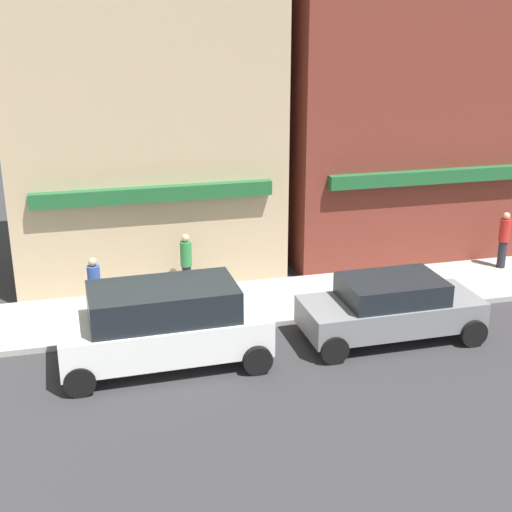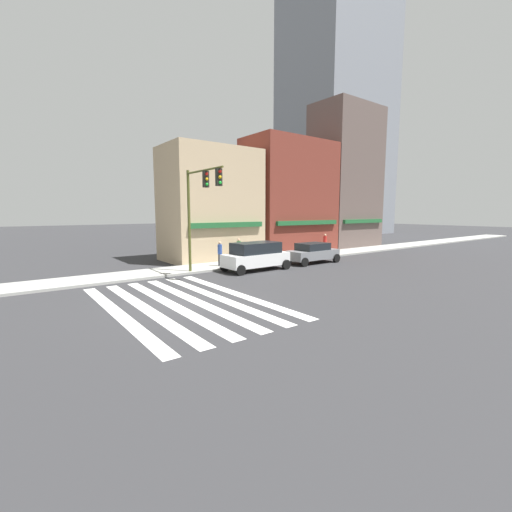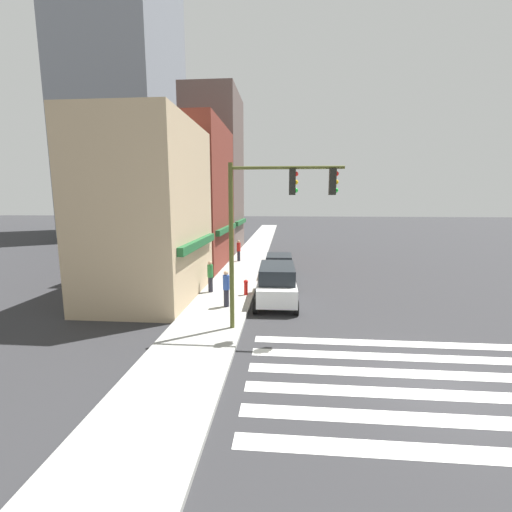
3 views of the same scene
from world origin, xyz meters
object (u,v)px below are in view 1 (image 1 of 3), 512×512
at_px(sedan_grey, 391,307).
at_px(pedestrian_red_jacket, 504,239).
at_px(suv_white, 164,324).
at_px(fire_hydrant, 183,308).
at_px(pedestrian_green_top, 186,263).
at_px(pedestrian_blue_shirt, 95,289).

relative_size(sedan_grey, pedestrian_red_jacket, 2.50).
bearing_deg(pedestrian_red_jacket, suv_white, -39.93).
bearing_deg(suv_white, sedan_grey, -1.33).
xyz_separation_m(suv_white, fire_hydrant, (0.68, 1.70, -0.42)).
distance_m(pedestrian_red_jacket, pedestrian_green_top, 9.80).
bearing_deg(pedestrian_green_top, pedestrian_red_jacket, 75.51).
bearing_deg(suv_white, fire_hydrant, 66.75).
relative_size(sedan_grey, fire_hydrant, 5.25).
relative_size(suv_white, pedestrian_green_top, 2.68).
distance_m(pedestrian_blue_shirt, pedestrian_green_top, 2.88).
xyz_separation_m(sedan_grey, pedestrian_blue_shirt, (-7.02, 2.40, 0.23)).
xyz_separation_m(sedan_grey, pedestrian_green_top, (-4.47, 3.74, 0.23)).
height_order(pedestrian_red_jacket, pedestrian_blue_shirt, same).
relative_size(suv_white, pedestrian_red_jacket, 2.68).
xyz_separation_m(pedestrian_blue_shirt, fire_hydrant, (2.12, -0.70, -0.46)).
height_order(sedan_grey, pedestrian_green_top, pedestrian_green_top).
relative_size(pedestrian_red_jacket, fire_hydrant, 2.10).
bearing_deg(sedan_grey, fire_hydrant, 160.20).
distance_m(pedestrian_red_jacket, pedestrian_blue_shirt, 12.39).
bearing_deg(fire_hydrant, pedestrian_green_top, 78.30).
relative_size(pedestrian_red_jacket, pedestrian_blue_shirt, 1.00).
xyz_separation_m(pedestrian_red_jacket, pedestrian_green_top, (-9.80, 0.26, 0.00)).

